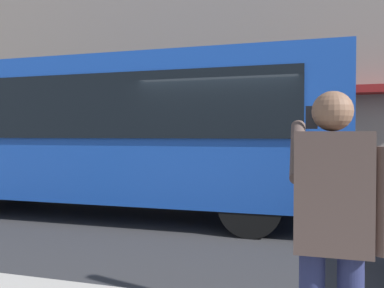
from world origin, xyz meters
TOP-DOWN VIEW (x-y plane):
  - ground_plane at (0.00, 0.00)m, footprint 60.00×60.00m
  - building_facade_far at (-0.02, -6.80)m, footprint 28.00×1.55m
  - red_bus at (2.49, -0.27)m, footprint 9.05×2.54m
  - pedestrian_photographer at (-1.45, 4.58)m, footprint 0.53×0.52m

SIDE VIEW (x-z plane):
  - ground_plane at x=0.00m, z-range 0.00..0.00m
  - pedestrian_photographer at x=-1.45m, z-range 0.29..1.99m
  - red_bus at x=2.49m, z-range 0.14..3.22m
  - building_facade_far at x=-0.02m, z-range -0.01..11.99m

